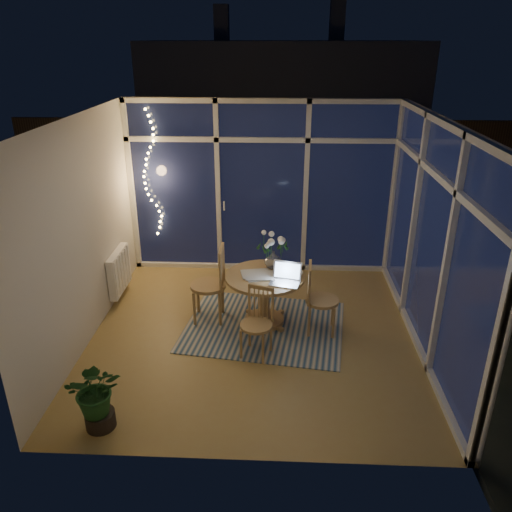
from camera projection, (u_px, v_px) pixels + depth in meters
The scene contains 25 objects.
floor at pixel (256, 335), 6.16m from camera, with size 4.00×4.00×0.00m, color olive.
ceiling at pixel (256, 119), 5.12m from camera, with size 4.00×4.00×0.00m, color white.
wall_back at pixel (262, 188), 7.47m from camera, with size 4.00×0.04×2.60m, color beige.
wall_front at pixel (244, 332), 3.81m from camera, with size 4.00×0.04×2.60m, color beige.
wall_left at pixel (82, 234), 5.73m from camera, with size 0.04×4.00×2.60m, color beige.
wall_right at pixel (435, 240), 5.56m from camera, with size 0.04×4.00×2.60m, color beige.
window_wall_back at pixel (262, 189), 7.43m from camera, with size 4.00×0.10×2.60m, color silver.
window_wall_right at pixel (431, 240), 5.56m from camera, with size 0.10×4.00×2.60m, color silver.
radiator at pixel (119, 271), 6.91m from camera, with size 0.10×0.70×0.58m, color white.
fairy_lights at pixel (150, 174), 7.34m from camera, with size 0.24×0.10×1.85m, color #FFCB66, non-canonical shape.
garden_patio at pixel (290, 211), 10.74m from camera, with size 12.00×6.00×0.10m, color black.
garden_fence at pixel (267, 161), 10.83m from camera, with size 11.00×0.08×1.80m, color #352413.
neighbour_roof at pixel (282, 86), 13.04m from camera, with size 7.00×3.00×2.20m, color #373942.
garden_shrubs at pixel (221, 211), 9.13m from camera, with size 0.90×0.90×0.90m, color black.
rug at pixel (264, 326), 6.33m from camera, with size 1.96×1.57×0.01m, color #C0B59C.
dining_table at pixel (265, 300), 6.29m from camera, with size 0.99×0.99×0.67m, color #A87C4B.
chair_left at pixel (208, 284), 6.30m from camera, with size 0.48×0.48×1.03m, color #A87C4B.
chair_right at pixel (322, 299), 6.05m from camera, with size 0.43×0.43×0.92m, color #A87C4B.
chair_front at pixel (256, 324), 5.60m from camera, with size 0.39×0.39×0.84m, color #A87C4B.
laptop at pixel (285, 274), 5.90m from camera, with size 0.35×0.30×0.26m, color silver, non-canonical shape.
flower_vase at pixel (273, 260), 6.32m from camera, with size 0.20×0.20×0.21m, color white.
bowl at pixel (297, 274), 6.16m from camera, with size 0.15×0.15×0.04m, color white.
newspapers at pixel (257, 275), 6.15m from camera, with size 0.36×0.27×0.02m, color #BBB7B1.
phone at pixel (263, 276), 6.14m from camera, with size 0.11×0.05×0.01m, color black.
potted_plant at pixel (96, 394), 4.56m from camera, with size 0.54×0.47×0.76m, color #19471C.
Camera 1 is at (0.25, -5.25, 3.37)m, focal length 35.00 mm.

